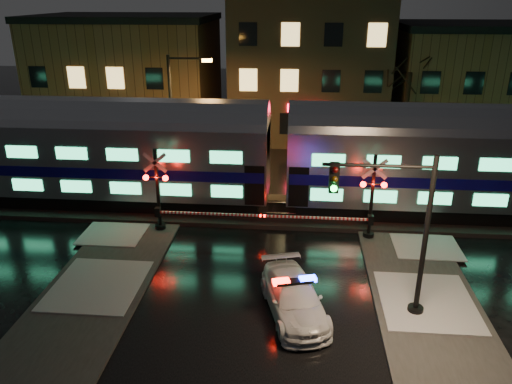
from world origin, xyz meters
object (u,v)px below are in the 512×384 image
Objects in this scene: crossing_signal_left at (165,199)px; streetlight at (176,112)px; police_car at (294,298)px; traffic_light at (398,234)px; crossing_signal_right at (364,206)px.

streetlight is (-0.89, 6.69, 2.76)m from crossing_signal_left.
police_car is at bearing -44.54° from crossing_signal_left.
crossing_signal_left is 11.75m from traffic_light.
traffic_light is (3.53, 0.31, 2.61)m from police_car.
police_car is 0.82× the size of crossing_signal_left.
police_car is 0.82× the size of crossing_signal_right.
traffic_light reaches higher than police_car.
streetlight reaches higher than traffic_light.
streetlight is at bearing 137.54° from traffic_light.
traffic_light reaches higher than crossing_signal_right.
crossing_signal_left is 0.77× the size of streetlight.
crossing_signal_left is at bearing 180.00° from crossing_signal_right.
crossing_signal_left is at bearing -82.38° from streetlight.
traffic_light is (0.38, -6.03, 1.52)m from crossing_signal_right.
police_car is 15.44m from streetlight.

